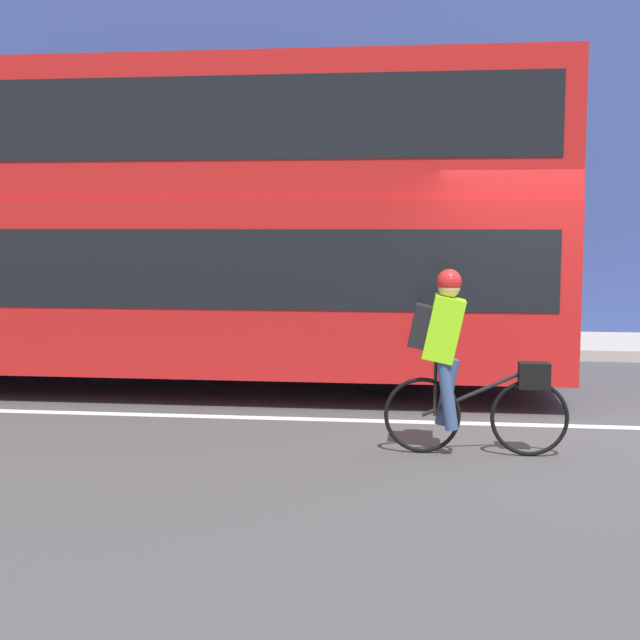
{
  "coord_description": "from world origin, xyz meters",
  "views": [
    {
      "loc": [
        -1.36,
        -8.79,
        1.97
      ],
      "look_at": [
        -2.43,
        0.02,
        1.0
      ],
      "focal_mm": 50.0,
      "sensor_mm": 36.0,
      "label": 1
    }
  ],
  "objects": [
    {
      "name": "cyclist_on_bike",
      "position": [
        -1.11,
        -1.24,
        0.86
      ],
      "size": [
        1.56,
        0.32,
        1.59
      ],
      "color": "black",
      "rests_on": "ground_plane"
    },
    {
      "name": "ground_plane",
      "position": [
        0.0,
        0.0,
        0.0
      ],
      "size": [
        80.0,
        80.0,
        0.0
      ],
      "primitive_type": "plane",
      "color": "#424244"
    },
    {
      "name": "building_facade",
      "position": [
        0.0,
        6.56,
        4.75
      ],
      "size": [
        60.0,
        0.3,
        9.5
      ],
      "color": "#33478C",
      "rests_on": "ground_plane"
    },
    {
      "name": "sidewalk_curb",
      "position": [
        0.0,
        5.28,
        0.08
      ],
      "size": [
        60.0,
        2.26,
        0.16
      ],
      "color": "#A8A399",
      "rests_on": "ground_plane"
    },
    {
      "name": "bus",
      "position": [
        -5.2,
        1.57,
        2.08
      ],
      "size": [
        10.73,
        2.58,
        3.73
      ],
      "color": "black",
      "rests_on": "ground_plane"
    },
    {
      "name": "road_center_line",
      "position": [
        0.0,
        -0.06,
        0.0
      ],
      "size": [
        50.0,
        0.14,
        0.01
      ],
      "primitive_type": "cube",
      "color": "silver",
      "rests_on": "ground_plane"
    }
  ]
}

